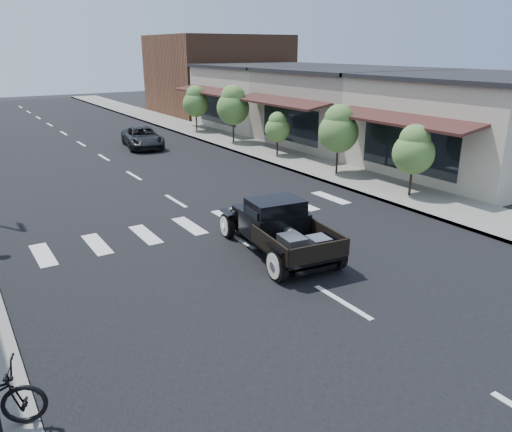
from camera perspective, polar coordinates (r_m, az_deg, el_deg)
ground at (r=14.61m, az=1.97°, el=-5.13°), size 120.00×120.00×0.00m
road at (r=27.73m, az=-15.84°, el=5.71°), size 14.00×80.00×0.02m
road_markings at (r=23.11m, az=-12.15°, el=3.47°), size 12.00×60.00×0.06m
sidewalk_right at (r=31.13m, az=-0.66°, el=7.89°), size 3.00×80.00×0.15m
storefront_near at (r=27.36m, az=24.11°, el=9.42°), size 10.00×9.00×4.50m
storefront_mid at (r=33.17m, az=11.03°, el=12.03°), size 10.00×9.00×4.50m
storefront_far at (r=40.17m, az=2.03°, el=13.45°), size 10.00×9.00×4.50m
far_building_right at (r=48.88m, az=-4.33°, el=15.81°), size 11.00×10.00×7.00m
small_tree_a at (r=21.14m, az=17.45°, el=5.94°), size 1.67×1.67×2.79m
small_tree_b at (r=24.20m, az=9.35°, el=8.50°), size 1.89×1.89×3.15m
small_tree_c at (r=28.17m, az=2.46°, el=9.29°), size 1.39×1.39×2.32m
small_tree_d at (r=32.22m, az=-2.63°, el=11.48°), size 2.07×2.07×3.44m
small_tree_e at (r=36.96m, az=-6.87°, el=12.03°), size 1.86×1.86×3.11m
hotrod_pickup at (r=14.84m, az=2.60°, el=-1.27°), size 2.82×5.07×1.67m
second_car at (r=31.98m, az=-12.84°, el=8.71°), size 2.74×4.71×1.23m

